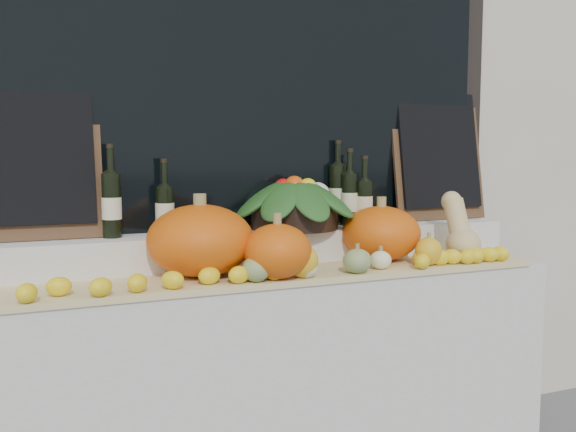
% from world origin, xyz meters
% --- Properties ---
extents(display_sill, '(2.30, 0.55, 0.88)m').
position_xyz_m(display_sill, '(0.00, 1.52, 0.44)').
color(display_sill, silver).
rests_on(display_sill, ground).
extents(rear_tier, '(2.30, 0.25, 0.16)m').
position_xyz_m(rear_tier, '(0.00, 1.68, 0.96)').
color(rear_tier, silver).
rests_on(rear_tier, display_sill).
extents(straw_bedding, '(2.10, 0.32, 0.02)m').
position_xyz_m(straw_bedding, '(0.00, 1.40, 0.89)').
color(straw_bedding, tan).
rests_on(straw_bedding, display_sill).
extents(pumpkin_left, '(0.48, 0.48, 0.27)m').
position_xyz_m(pumpkin_left, '(-0.35, 1.46, 1.04)').
color(pumpkin_left, '#E35C0B').
rests_on(pumpkin_left, straw_bedding).
extents(pumpkin_right, '(0.38, 0.38, 0.23)m').
position_xyz_m(pumpkin_right, '(0.45, 1.49, 1.02)').
color(pumpkin_right, '#E35C0B').
rests_on(pumpkin_right, straw_bedding).
extents(pumpkin_center, '(0.32, 0.32, 0.20)m').
position_xyz_m(pumpkin_center, '(-0.10, 1.31, 1.01)').
color(pumpkin_center, '#E35C0B').
rests_on(pumpkin_center, straw_bedding).
extents(butternut_squash, '(0.15, 0.21, 0.29)m').
position_xyz_m(butternut_squash, '(0.79, 1.39, 1.03)').
color(butternut_squash, '#D8BC7F').
rests_on(butternut_squash, straw_bedding).
extents(decorative_gourds, '(0.88, 0.15, 0.15)m').
position_xyz_m(decorative_gourds, '(0.16, 1.29, 0.96)').
color(decorative_gourds, '#34631D').
rests_on(decorative_gourds, straw_bedding).
extents(lemon_heap, '(2.20, 0.16, 0.06)m').
position_xyz_m(lemon_heap, '(0.00, 1.29, 0.94)').
color(lemon_heap, yellow).
rests_on(lemon_heap, straw_bedding).
extents(produce_bowl, '(0.57, 0.57, 0.24)m').
position_xyz_m(produce_bowl, '(0.12, 1.66, 1.15)').
color(produce_bowl, black).
rests_on(produce_bowl, rear_tier).
extents(wine_bottle_far_left, '(0.08, 0.08, 0.36)m').
position_xyz_m(wine_bottle_far_left, '(-0.65, 1.68, 1.17)').
color(wine_bottle_far_left, black).
rests_on(wine_bottle_far_left, rear_tier).
extents(wine_bottle_near_left, '(0.08, 0.08, 0.30)m').
position_xyz_m(wine_bottle_near_left, '(-0.44, 1.69, 1.14)').
color(wine_bottle_near_left, black).
rests_on(wine_bottle_near_left, rear_tier).
extents(wine_bottle_tall, '(0.08, 0.08, 0.38)m').
position_xyz_m(wine_bottle_tall, '(0.37, 1.73, 1.18)').
color(wine_bottle_tall, black).
rests_on(wine_bottle_tall, rear_tier).
extents(wine_bottle_near_right, '(0.08, 0.08, 0.35)m').
position_xyz_m(wine_bottle_near_right, '(0.39, 1.67, 1.16)').
color(wine_bottle_near_right, black).
rests_on(wine_bottle_near_right, rear_tier).
extents(wine_bottle_far_right, '(0.08, 0.08, 0.31)m').
position_xyz_m(wine_bottle_far_right, '(0.46, 1.64, 1.15)').
color(wine_bottle_far_right, black).
rests_on(wine_bottle_far_right, rear_tier).
extents(chalkboard_left, '(0.50, 0.13, 0.61)m').
position_xyz_m(chalkboard_left, '(-0.92, 1.74, 1.36)').
color(chalkboard_left, '#4C331E').
rests_on(chalkboard_left, rear_tier).
extents(chalkboard_right, '(0.50, 0.13, 0.61)m').
position_xyz_m(chalkboard_right, '(0.92, 1.74, 1.36)').
color(chalkboard_right, '#4C331E').
rests_on(chalkboard_right, rear_tier).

